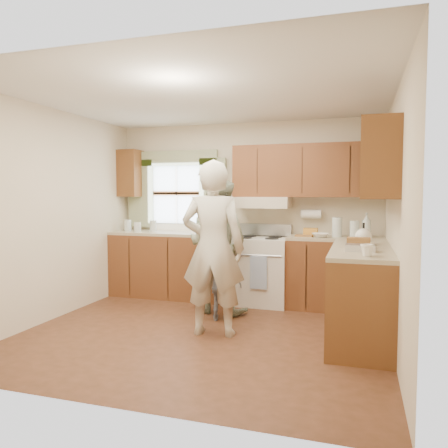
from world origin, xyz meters
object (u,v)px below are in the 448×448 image
(woman_left, at_px, (213,248))
(child, at_px, (221,286))
(stove, at_px, (260,269))
(woman_right, at_px, (218,246))

(woman_left, height_order, child, woman_left)
(stove, distance_m, child, 0.97)
(woman_left, height_order, woman_right, woman_left)
(woman_right, height_order, child, woman_right)
(woman_right, bearing_deg, child, 124.68)
(woman_left, distance_m, woman_right, 0.90)
(stove, relative_size, woman_right, 0.64)
(stove, bearing_deg, woman_left, -97.61)
(woman_left, relative_size, woman_right, 1.09)
(woman_left, distance_m, child, 0.73)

